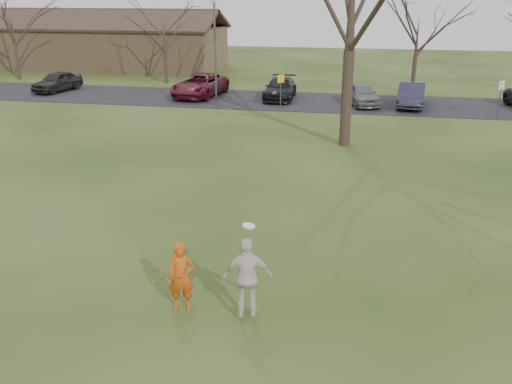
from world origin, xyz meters
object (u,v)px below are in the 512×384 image
Objects in this scene: player_defender at (181,277)px; catching_play at (248,277)px; car_5 at (411,95)px; building at (109,46)px; car_0 at (57,81)px; car_2 at (200,85)px; car_4 at (361,94)px; car_3 at (280,89)px; lamp_post at (215,39)px.

catching_play is at bearing -19.50° from player_defender.
car_5 is 0.21× the size of building.
car_2 reaches higher than car_0.
building reaches higher than car_4.
car_3 is (-1.60, 25.23, -0.10)m from player_defender.
building reaches higher than car_0.
catching_play is at bearing -41.98° from car_0.
player_defender is 0.08× the size of building.
car_3 is at bearing -35.61° from building.
car_5 reaches higher than car_3.
car_3 is 5.63m from lamp_post.
player_defender reaches higher than car_3.
building is at bearing 104.16° from player_defender.
car_0 is 0.88× the size of car_3.
car_3 is 0.22× the size of building.
catching_play reaches higher than car_5.
car_0 is at bearing 111.69° from player_defender.
catching_play is (3.13, -25.41, 0.35)m from car_3.
player_defender is 0.78× the size of catching_play.
car_3 is at bearing 179.45° from car_5.
building is (-22.60, 13.56, 1.23)m from car_4.
player_defender is 0.31× the size of car_2.
catching_play reaches higher than car_2.
car_0 is 12.88m from lamp_post.
car_5 is at bearing 9.96° from lamp_post.
car_3 is 5.26m from car_4.
car_4 is (3.55, 24.17, -0.10)m from player_defender.
car_3 is (5.33, 0.06, -0.07)m from car_2.
car_5 is 12.17m from lamp_post.
lamp_post is at bearing -49.78° from car_2.
player_defender is at bearing -66.90° from car_2.
car_2 is 0.25× the size of building.
lamp_post reaches higher than catching_play.
car_2 is 10.52m from car_4.
building reaches higher than car_2.
lamp_post is at bearing -140.39° from car_3.
car_5 is (2.96, 0.09, 0.05)m from car_4.
building is at bearing 132.09° from lamp_post.
lamp_post reaches higher than car_4.
lamp_post is at bearing -47.91° from building.
car_3 is at bearing 8.34° from car_2.
car_2 is at bearing 155.82° from car_4.
car_4 is at bearing 69.02° from player_defender.
car_0 is 1.92× the size of catching_play.
player_defender reaches higher than car_0.
car_3 is at bearing 97.01° from catching_play.
car_3 is 1.05× the size of car_5.
car_3 is at bearing 149.64° from car_4.
player_defender reaches higher than car_2.
car_2 is at bearing -46.00° from building.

